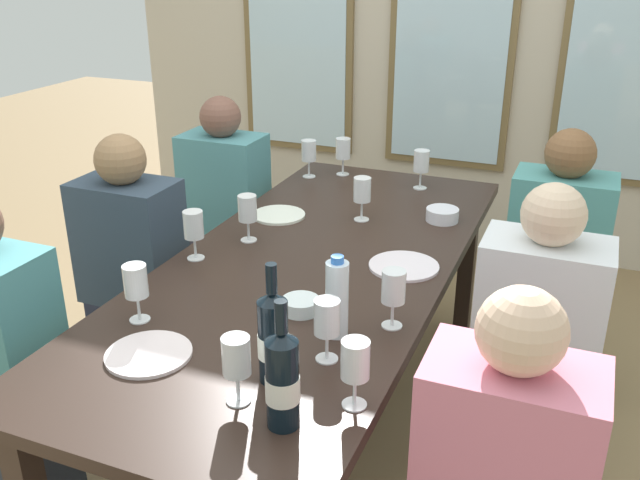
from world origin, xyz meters
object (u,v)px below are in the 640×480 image
wine_glass_1 (393,289)px  wine_glass_4 (327,319)px  wine_glass_5 (194,227)px  white_plate_2 (404,266)px  wine_glass_6 (343,150)px  wine_glass_7 (236,358)px  wine_glass_10 (421,162)px  seated_person_4 (226,217)px  wine_glass_2 (309,153)px  wine_glass_3 (362,192)px  seated_person_2 (134,280)px  white_plate_0 (279,215)px  wine_bottle_1 (282,379)px  wine_bottle_0 (273,337)px  seated_person_3 (533,358)px  water_bottle (337,298)px  wine_glass_8 (248,211)px  tasting_bowl_1 (442,215)px  seated_person_5 (553,271)px  white_plate_1 (149,354)px  tasting_bowl_0 (301,305)px  wine_glass_9 (355,363)px  wine_glass_0 (136,282)px  dining_table (311,281)px

wine_glass_1 → wine_glass_4: bearing=-115.2°
wine_glass_1 → wine_glass_5: bearing=166.1°
white_plate_2 → wine_glass_5: bearing=-163.6°
wine_glass_6 → wine_glass_7: same height
wine_glass_10 → seated_person_4: (-0.90, -0.16, -0.34)m
wine_glass_2 → wine_glass_3: (0.41, -0.43, -0.00)m
wine_glass_5 → seated_person_4: (-0.38, 0.86, -0.33)m
wine_glass_7 → seated_person_2: bearing=138.6°
seated_person_2 → seated_person_4: size_ratio=1.00×
white_plate_0 → wine_bottle_1: (0.57, -1.18, 0.12)m
wine_glass_6 → wine_glass_5: bearing=-97.3°
wine_bottle_0 → seated_person_2: bearing=144.2°
wine_glass_2 → seated_person_3: size_ratio=0.16×
wine_glass_3 → wine_glass_2: bearing=133.6°
water_bottle → wine_glass_7: water_bottle is taller
wine_glass_8 → tasting_bowl_1: bearing=37.0°
seated_person_2 → seated_person_4: same height
seated_person_5 → wine_bottle_1: bearing=-107.3°
wine_glass_1 → wine_glass_4: size_ratio=1.00×
seated_person_5 → white_plate_1: bearing=-123.3°
wine_glass_5 → seated_person_4: seated_person_4 is taller
tasting_bowl_0 → wine_glass_9: (0.30, -0.37, 0.10)m
wine_glass_4 → seated_person_3: (0.49, 0.56, -0.34)m
tasting_bowl_0 → wine_glass_2: bearing=112.0°
wine_glass_6 → wine_glass_7: (0.39, -1.74, 0.00)m
white_plate_0 → wine_glass_5: wine_glass_5 is taller
wine_glass_7 → seated_person_4: size_ratio=0.16×
white_plate_0 → wine_glass_8: bearing=-89.2°
wine_bottle_1 → seated_person_4: size_ratio=0.28×
wine_glass_7 → seated_person_3: bearing=52.9°
white_plate_1 → wine_glass_0: size_ratio=1.32×
white_plate_1 → wine_bottle_1: size_ratio=0.73×
wine_glass_1 → wine_glass_5: 0.78m
wine_glass_5 → wine_glass_10: size_ratio=1.00×
wine_glass_0 → wine_glass_2: size_ratio=1.00×
wine_glass_7 → seated_person_2: (-0.90, 0.80, -0.34)m
white_plate_2 → seated_person_5: (0.45, 0.63, -0.22)m
wine_glass_10 → wine_glass_0: bearing=-107.2°
wine_glass_8 → white_plate_2: bearing=-0.9°
seated_person_5 → wine_glass_5: bearing=-143.7°
white_plate_0 → water_bottle: water_bottle is taller
dining_table → white_plate_0: white_plate_0 is taller
water_bottle → wine_glass_1: size_ratio=1.38×
seated_person_3 → wine_glass_6: bearing=137.0°
tasting_bowl_0 → wine_glass_5: bearing=156.9°
tasting_bowl_0 → tasting_bowl_1: (0.22, 0.88, 0.00)m
white_plate_2 → dining_table: bearing=-166.1°
wine_glass_1 → seated_person_2: size_ratio=0.16×
white_plate_1 → wine_glass_1: bearing=35.4°
white_plate_0 → wine_bottle_1: wine_bottle_1 is taller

